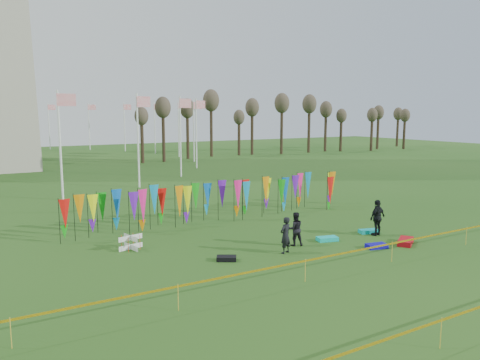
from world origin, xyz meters
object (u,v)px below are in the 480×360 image
box_kite (131,242)px  kite_bag_turquoise (327,239)px  person_mid (295,229)px  person_right (377,218)px  kite_bag_blue (377,246)px  kite_bag_black (226,258)px  kite_bag_teal (369,231)px  kite_bag_red (406,241)px  person_left (285,235)px

box_kite → kite_bag_turquoise: (8.98, -3.50, -0.25)m
person_mid → person_right: 4.90m
kite_bag_blue → kite_bag_black: kite_bag_blue is taller
person_mid → kite_bag_black: person_mid is taller
box_kite → kite_bag_teal: (11.92, -3.44, -0.25)m
person_right → kite_bag_blue: (-1.77, -1.67, -0.85)m
kite_bag_turquoise → kite_bag_red: (2.94, -2.37, 0.02)m
person_left → kite_bag_teal: size_ratio=1.65×
person_left → kite_bag_turquoise: size_ratio=1.63×
kite_bag_blue → kite_bag_teal: 2.83m
person_right → kite_bag_blue: size_ratio=1.93×
person_right → kite_bag_red: (-0.01, -1.88, -0.83)m
kite_bag_turquoise → kite_bag_black: kite_bag_turquoise is taller
kite_bag_red → kite_bag_blue: bearing=173.1°
kite_bag_black → kite_bag_teal: (8.83, 0.27, -0.00)m
person_right → kite_bag_red: size_ratio=1.40×
kite_bag_teal → person_mid: bearing=178.6°
person_mid → person_right: person_right is taller
kite_bag_black → person_left: bearing=-8.0°
kite_bag_red → person_mid: bearing=152.2°
person_mid → kite_bag_blue: person_mid is taller
person_left → person_right: person_right is taller
person_right → kite_bag_teal: person_right is taller
person_left → person_mid: bearing=-162.1°
box_kite → person_left: 7.24m
person_mid → kite_bag_black: size_ratio=1.92×
box_kite → person_right: bearing=-18.5°
box_kite → kite_bag_black: size_ratio=0.82×
kite_bag_turquoise → kite_bag_black: size_ratio=1.22×
person_left → kite_bag_turquoise: 3.19m
person_mid → kite_bag_black: bearing=24.2°
box_kite → person_right: 12.60m
person_mid → kite_bag_turquoise: bearing=-166.7°
kite_bag_black → kite_bag_teal: 8.83m
person_left → kite_bag_black: person_left is taller
kite_bag_turquoise → kite_bag_red: kite_bag_red is taller
kite_bag_red → person_right: bearing=89.6°
kite_bag_turquoise → kite_bag_teal: bearing=1.2°
kite_bag_red → kite_bag_teal: size_ratio=1.32×
box_kite → person_mid: (7.08, -3.32, 0.47)m
box_kite → kite_bag_black: 4.84m
person_mid → kite_bag_turquoise: size_ratio=1.58×
person_mid → kite_bag_black: (-3.99, -0.39, -0.72)m
person_left → kite_bag_red: bearing=146.8°
kite_bag_teal → box_kite: bearing=163.9°
person_left → kite_bag_blue: bearing=143.1°
box_kite → kite_bag_turquoise: bearing=-21.3°
person_right → kite_bag_teal: 1.02m
kite_bag_blue → box_kite: bearing=150.9°
person_left → kite_bag_blue: person_left is taller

